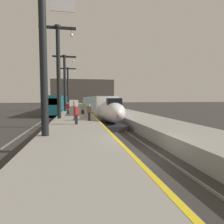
{
  "coord_description": "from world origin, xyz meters",
  "views": [
    {
      "loc": [
        -3.99,
        -10.48,
        3.39
      ],
      "look_at": [
        -0.06,
        10.61,
        1.8
      ],
      "focal_mm": 30.86,
      "sensor_mm": 36.0,
      "label": 1
    }
  ],
  "objects_px": {
    "rolling_suitcase": "(83,112)",
    "station_column_near": "(44,39)",
    "station_column_far": "(65,78)",
    "departure_info_board": "(74,106)",
    "station_column_distant": "(68,84)",
    "highspeed_train_main": "(93,104)",
    "passenger_near_edge": "(68,107)",
    "regional_train_adjacent": "(60,103)",
    "passenger_far_waiting": "(76,113)",
    "station_column_mid": "(58,64)",
    "passenger_mid_platform": "(89,111)"
  },
  "relations": [
    {
      "from": "rolling_suitcase",
      "to": "station_column_near",
      "type": "bearing_deg",
      "value": -100.1
    },
    {
      "from": "station_column_near",
      "to": "station_column_far",
      "type": "distance_m",
      "value": 22.39
    },
    {
      "from": "departure_info_board",
      "to": "station_column_distant",
      "type": "bearing_deg",
      "value": 93.46
    },
    {
      "from": "highspeed_train_main",
      "to": "passenger_near_edge",
      "type": "height_order",
      "value": "highspeed_train_main"
    },
    {
      "from": "regional_train_adjacent",
      "to": "highspeed_train_main",
      "type": "bearing_deg",
      "value": -30.64
    },
    {
      "from": "station_column_near",
      "to": "departure_info_board",
      "type": "distance_m",
      "value": 9.16
    },
    {
      "from": "regional_train_adjacent",
      "to": "passenger_far_waiting",
      "type": "bearing_deg",
      "value": -83.07
    },
    {
      "from": "station_column_far",
      "to": "passenger_far_waiting",
      "type": "relative_size",
      "value": 5.73
    },
    {
      "from": "passenger_far_waiting",
      "to": "station_column_near",
      "type": "bearing_deg",
      "value": -110.93
    },
    {
      "from": "station_column_far",
      "to": "station_column_distant",
      "type": "bearing_deg",
      "value": 90.0
    },
    {
      "from": "passenger_far_waiting",
      "to": "rolling_suitcase",
      "type": "xyz_separation_m",
      "value": [
        0.91,
        10.65,
        -0.69
      ]
    },
    {
      "from": "station_column_far",
      "to": "station_column_near",
      "type": "bearing_deg",
      "value": -89.86
    },
    {
      "from": "regional_train_adjacent",
      "to": "station_column_mid",
      "type": "height_order",
      "value": "station_column_mid"
    },
    {
      "from": "highspeed_train_main",
      "to": "passenger_near_edge",
      "type": "relative_size",
      "value": 34.0
    },
    {
      "from": "passenger_far_waiting",
      "to": "station_column_far",
      "type": "bearing_deg",
      "value": 96.18
    },
    {
      "from": "station_column_near",
      "to": "departure_info_board",
      "type": "relative_size",
      "value": 4.51
    },
    {
      "from": "station_column_distant",
      "to": "passenger_mid_platform",
      "type": "distance_m",
      "value": 28.94
    },
    {
      "from": "regional_train_adjacent",
      "to": "rolling_suitcase",
      "type": "bearing_deg",
      "value": -77.77
    },
    {
      "from": "departure_info_board",
      "to": "station_column_mid",
      "type": "bearing_deg",
      "value": 125.98
    },
    {
      "from": "station_column_distant",
      "to": "passenger_mid_platform",
      "type": "xyz_separation_m",
      "value": [
        3.22,
        -28.36,
        -4.75
      ]
    },
    {
      "from": "station_column_near",
      "to": "passenger_far_waiting",
      "type": "relative_size",
      "value": 5.66
    },
    {
      "from": "highspeed_train_main",
      "to": "departure_info_board",
      "type": "bearing_deg",
      "value": -99.25
    },
    {
      "from": "regional_train_adjacent",
      "to": "passenger_mid_platform",
      "type": "bearing_deg",
      "value": -80.17
    },
    {
      "from": "regional_train_adjacent",
      "to": "station_column_mid",
      "type": "distance_m",
      "value": 28.91
    },
    {
      "from": "station_column_mid",
      "to": "station_column_far",
      "type": "height_order",
      "value": "station_column_mid"
    },
    {
      "from": "station_column_far",
      "to": "passenger_far_waiting",
      "type": "height_order",
      "value": "station_column_far"
    },
    {
      "from": "station_column_mid",
      "to": "passenger_near_edge",
      "type": "bearing_deg",
      "value": 82.97
    },
    {
      "from": "station_column_near",
      "to": "passenger_near_edge",
      "type": "relative_size",
      "value": 5.66
    },
    {
      "from": "station_column_mid",
      "to": "passenger_near_edge",
      "type": "height_order",
      "value": "station_column_mid"
    },
    {
      "from": "regional_train_adjacent",
      "to": "departure_info_board",
      "type": "xyz_separation_m",
      "value": [
        3.88,
        -30.7,
        0.43
      ]
    },
    {
      "from": "passenger_mid_platform",
      "to": "departure_info_board",
      "type": "height_order",
      "value": "departure_info_board"
    },
    {
      "from": "rolling_suitcase",
      "to": "station_column_distant",
      "type": "bearing_deg",
      "value": 97.91
    },
    {
      "from": "highspeed_train_main",
      "to": "departure_info_board",
      "type": "height_order",
      "value": "highspeed_train_main"
    },
    {
      "from": "regional_train_adjacent",
      "to": "station_column_far",
      "type": "relative_size",
      "value": 3.78
    },
    {
      "from": "highspeed_train_main",
      "to": "station_column_distant",
      "type": "xyz_separation_m",
      "value": [
        -5.9,
        1.91,
        4.84
      ]
    },
    {
      "from": "station_column_near",
      "to": "passenger_near_edge",
      "type": "distance_m",
      "value": 16.76
    },
    {
      "from": "regional_train_adjacent",
      "to": "rolling_suitcase",
      "type": "distance_m",
      "value": 23.68
    },
    {
      "from": "station_column_distant",
      "to": "passenger_near_edge",
      "type": "distance_m",
      "value": 20.27
    },
    {
      "from": "highspeed_train_main",
      "to": "rolling_suitcase",
      "type": "height_order",
      "value": "highspeed_train_main"
    },
    {
      "from": "highspeed_train_main",
      "to": "station_column_mid",
      "type": "distance_m",
      "value": 24.86
    },
    {
      "from": "passenger_far_waiting",
      "to": "regional_train_adjacent",
      "type": "bearing_deg",
      "value": 96.93
    },
    {
      "from": "passenger_far_waiting",
      "to": "departure_info_board",
      "type": "bearing_deg",
      "value": 94.09
    },
    {
      "from": "station_column_distant",
      "to": "passenger_near_edge",
      "type": "relative_size",
      "value": 5.68
    },
    {
      "from": "station_column_mid",
      "to": "station_column_distant",
      "type": "xyz_separation_m",
      "value": [
        -0.0,
        25.5,
        -0.37
      ]
    },
    {
      "from": "rolling_suitcase",
      "to": "passenger_far_waiting",
      "type": "bearing_deg",
      "value": -94.88
    },
    {
      "from": "regional_train_adjacent",
      "to": "passenger_far_waiting",
      "type": "distance_m",
      "value": 34.02
    },
    {
      "from": "passenger_mid_platform",
      "to": "passenger_far_waiting",
      "type": "xyz_separation_m",
      "value": [
        -1.31,
        -2.53,
        0.0
      ]
    },
    {
      "from": "highspeed_train_main",
      "to": "station_column_near",
      "type": "bearing_deg",
      "value": -99.81
    },
    {
      "from": "regional_train_adjacent",
      "to": "passenger_near_edge",
      "type": "bearing_deg",
      "value": -82.64
    },
    {
      "from": "station_column_distant",
      "to": "departure_info_board",
      "type": "relative_size",
      "value": 4.53
    }
  ]
}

